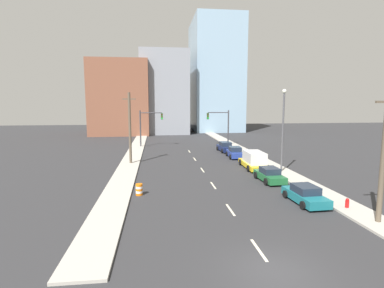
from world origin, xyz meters
TOP-DOWN VIEW (x-y plane):
  - ground_plane at (0.00, 0.00)m, footprint 200.00×200.00m
  - sidewalk_left at (-8.53, 46.69)m, footprint 2.42×93.38m
  - sidewalk_right at (8.53, 46.69)m, footprint 2.42×93.38m
  - lane_stripe_at_2m at (0.00, 2.00)m, footprint 0.16×2.40m
  - lane_stripe_at_8m at (0.00, 7.95)m, footprint 0.16×2.40m
  - lane_stripe_at_14m at (0.00, 14.45)m, footprint 0.16×2.40m
  - lane_stripe_at_21m at (0.00, 21.02)m, footprint 0.16×2.40m
  - lane_stripe_at_28m at (0.00, 27.89)m, footprint 0.16×2.40m
  - lane_stripe_at_35m at (0.00, 34.68)m, footprint 0.16×2.40m
  - building_brick_left at (-13.86, 66.05)m, footprint 14.00×16.00m
  - building_office_center at (-2.97, 70.05)m, footprint 12.00×20.00m
  - building_glass_right at (11.75, 74.05)m, footprint 13.00×20.00m
  - traffic_signal_left at (-6.80, 40.59)m, footprint 4.04×0.35m
  - traffic_signal_right at (6.64, 40.59)m, footprint 4.04×0.35m
  - utility_pole_right_near at (8.60, 4.40)m, footprint 1.60×0.32m
  - utility_pole_left_mid at (-8.41, 25.51)m, footprint 1.60×0.32m
  - traffic_barrel at (-6.65, 12.25)m, footprint 0.56×0.56m
  - street_lamp at (8.42, 18.74)m, footprint 0.44×0.44m
  - fire_hydrant at (8.26, 7.01)m, footprint 0.26×0.26m
  - sedan_teal at (6.01, 8.77)m, footprint 2.19×4.41m
  - sedan_green at (5.71, 15.23)m, footprint 2.12×4.29m
  - box_truck_yellow at (6.13, 21.22)m, footprint 2.59×5.88m
  - sedan_blue at (5.78, 28.42)m, footprint 2.20×4.42m
  - sedan_navy at (5.66, 33.85)m, footprint 2.20×4.71m

SIDE VIEW (x-z plane):
  - ground_plane at x=0.00m, z-range 0.00..0.00m
  - lane_stripe_at_2m at x=0.00m, z-range 0.00..0.01m
  - lane_stripe_at_8m at x=0.00m, z-range 0.00..0.01m
  - lane_stripe_at_14m at x=0.00m, z-range 0.00..0.01m
  - lane_stripe_at_21m at x=0.00m, z-range 0.00..0.01m
  - lane_stripe_at_28m at x=0.00m, z-range 0.00..0.01m
  - lane_stripe_at_35m at x=0.00m, z-range 0.00..0.01m
  - sidewalk_left at x=-8.53m, z-range 0.00..0.15m
  - sidewalk_right at x=8.53m, z-range 0.00..0.15m
  - fire_hydrant at x=8.26m, z-range 0.00..0.83m
  - traffic_barrel at x=-6.65m, z-range 0.00..0.95m
  - sedan_teal at x=6.01m, z-range -0.06..1.30m
  - sedan_green at x=5.71m, z-range -0.05..1.33m
  - sedan_navy at x=5.66m, z-range -0.07..1.47m
  - sedan_blue at x=5.78m, z-range -0.07..1.47m
  - box_truck_yellow at x=6.13m, z-range -0.04..1.95m
  - traffic_signal_left at x=-6.80m, z-range 0.92..7.30m
  - traffic_signal_right at x=6.64m, z-range 0.92..7.30m
  - utility_pole_right_near at x=8.60m, z-range 0.12..8.52m
  - utility_pole_left_mid at x=-8.41m, z-range 0.12..9.01m
  - street_lamp at x=8.42m, z-range 0.68..9.73m
  - building_brick_left at x=-13.86m, z-range 0.00..17.89m
  - building_office_center at x=-2.97m, z-range 0.00..20.62m
  - building_glass_right at x=11.75m, z-range 0.00..30.71m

